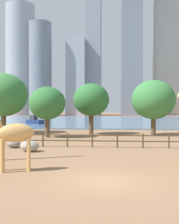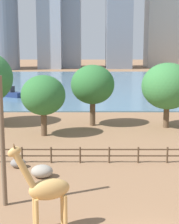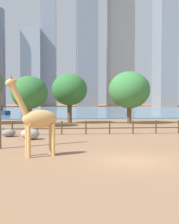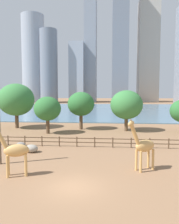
% 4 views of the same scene
% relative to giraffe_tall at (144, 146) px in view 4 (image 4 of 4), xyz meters
% --- Properties ---
extents(ground_plane, '(400.00, 400.00, 0.00)m').
position_rel_giraffe_tall_xyz_m(ground_plane, '(-5.60, 75.95, -2.21)').
color(ground_plane, '#8C6647').
extents(harbor_water, '(180.00, 86.00, 0.20)m').
position_rel_giraffe_tall_xyz_m(harbor_water, '(-5.60, 72.95, -2.11)').
color(harbor_water, slate).
rests_on(harbor_water, ground).
extents(giraffe_tall, '(2.86, 2.20, 4.72)m').
position_rel_giraffe_tall_xyz_m(giraffe_tall, '(0.00, 0.00, 0.00)').
color(giraffe_tall, tan).
rests_on(giraffe_tall, ground).
extents(giraffe_companion, '(3.03, 1.50, 4.62)m').
position_rel_giraffe_tall_xyz_m(giraffe_companion, '(-10.81, -2.31, -0.05)').
color(giraffe_companion, tan).
rests_on(giraffe_companion, ground).
extents(boulder_near_fence, '(1.53, 1.21, 0.91)m').
position_rel_giraffe_tall_xyz_m(boulder_near_fence, '(-12.03, 4.86, -1.76)').
color(boulder_near_fence, gray).
rests_on(boulder_near_fence, ground).
extents(boulder_by_pole, '(1.17, 0.93, 0.70)m').
position_rel_giraffe_tall_xyz_m(boulder_by_pole, '(-14.13, 6.91, -1.86)').
color(boulder_by_pole, gray).
rests_on(boulder_by_pole, ground).
extents(enclosure_fence, '(26.12, 0.14, 1.30)m').
position_rel_giraffe_tall_xyz_m(enclosure_fence, '(-5.77, 7.95, -1.45)').
color(enclosure_fence, '#4C3826').
rests_on(enclosure_fence, ground).
extents(tree_left_large, '(5.82, 5.82, 7.39)m').
position_rel_giraffe_tall_xyz_m(tree_left_large, '(0.08, 20.42, 2.53)').
color(tree_left_large, brown).
rests_on(tree_left_large, ground).
extents(tree_center_broad, '(4.54, 4.54, 6.29)m').
position_rel_giraffe_tall_xyz_m(tree_center_broad, '(-13.42, 16.68, 2.00)').
color(tree_center_broad, brown).
rests_on(tree_center_broad, ground).
extents(tree_right_tall, '(6.99, 6.99, 8.73)m').
position_rel_giraffe_tall_xyz_m(tree_right_tall, '(-21.15, 21.94, 3.35)').
color(tree_right_tall, brown).
rests_on(tree_right_tall, ground).
extents(tree_left_small, '(5.04, 5.04, 7.11)m').
position_rel_giraffe_tall_xyz_m(tree_left_small, '(-8.33, 21.49, 2.59)').
color(tree_left_small, brown).
rests_on(tree_left_small, ground).
extents(boat_sailboat, '(4.63, 3.91, 1.98)m').
position_rel_giraffe_tall_xyz_m(boat_sailboat, '(-23.07, 44.57, -1.34)').
color(boat_sailboat, navy).
rests_on(boat_sailboat, harbor_water).
extents(skyline_block_central, '(12.24, 12.24, 50.61)m').
position_rel_giraffe_tall_xyz_m(skyline_block_central, '(-45.16, 132.23, 23.09)').
color(skyline_block_central, slate).
rests_on(skyline_block_central, ground).
extents(skyline_tower_glass, '(14.74, 14.56, 75.65)m').
position_rel_giraffe_tall_xyz_m(skyline_tower_glass, '(26.24, 152.83, 35.61)').
color(skyline_tower_glass, '#ADA89E').
rests_on(skyline_tower_glass, ground).
extents(skyline_block_left, '(11.40, 14.79, 90.63)m').
position_rel_giraffe_tall_xyz_m(skyline_block_left, '(4.70, 142.90, 43.10)').
color(skyline_block_left, slate).
rests_on(skyline_block_left, ground).
extents(skyline_block_right, '(10.45, 9.24, 43.08)m').
position_rel_giraffe_tall_xyz_m(skyline_block_right, '(-26.37, 138.48, 19.33)').
color(skyline_block_right, '#939EAD').
rests_on(skyline_block_right, ground).
extents(skyline_tower_short, '(16.70, 16.70, 63.72)m').
position_rel_giraffe_tall_xyz_m(skyline_tower_short, '(-59.24, 141.05, 29.65)').
color(skyline_tower_short, '#939EAD').
rests_on(skyline_tower_short, ground).
extents(skyline_block_wide, '(8.56, 15.26, 76.69)m').
position_rel_giraffe_tall_xyz_m(skyline_block_wide, '(-17.12, 147.86, 36.13)').
color(skyline_block_wide, gray).
rests_on(skyline_block_wide, ground).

